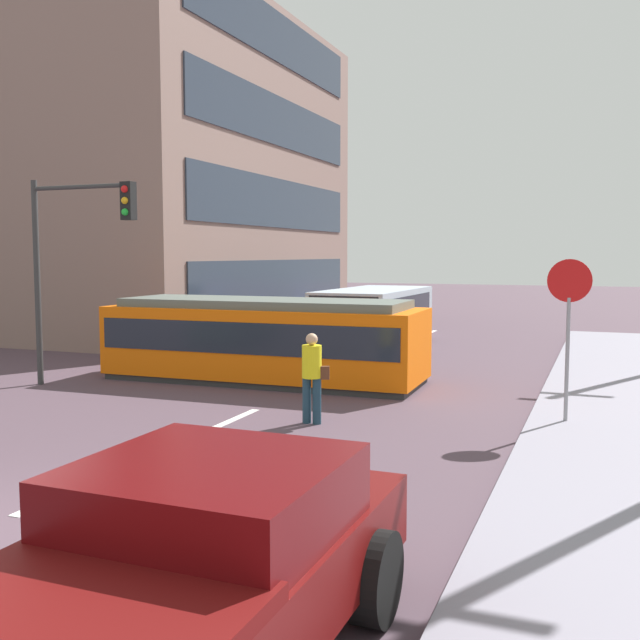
# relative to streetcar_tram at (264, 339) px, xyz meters

# --- Properties ---
(ground_plane) EXTENTS (120.00, 120.00, 0.00)m
(ground_plane) POSITION_rel_streetcar_tram_xyz_m (1.33, -0.33, -1.04)
(ground_plane) COLOR #513D48
(sidewalk_curb_right) EXTENTS (3.20, 36.00, 0.14)m
(sidewalk_curb_right) POSITION_rel_streetcar_tram_xyz_m (8.13, -4.33, -0.97)
(sidewalk_curb_right) COLOR gray
(sidewalk_curb_right) RESTS_ON ground
(lane_stripe_1) EXTENTS (0.16, 2.40, 0.01)m
(lane_stripe_1) POSITION_rel_streetcar_tram_xyz_m (1.33, -8.33, -1.04)
(lane_stripe_1) COLOR silver
(lane_stripe_1) RESTS_ON ground
(lane_stripe_2) EXTENTS (0.16, 2.40, 0.01)m
(lane_stripe_2) POSITION_rel_streetcar_tram_xyz_m (1.33, -4.33, -1.04)
(lane_stripe_2) COLOR silver
(lane_stripe_2) RESTS_ON ground
(lane_stripe_3) EXTENTS (0.16, 2.40, 0.01)m
(lane_stripe_3) POSITION_rel_streetcar_tram_xyz_m (1.33, 6.00, -1.04)
(lane_stripe_3) COLOR silver
(lane_stripe_3) RESTS_ON ground
(lane_stripe_4) EXTENTS (0.16, 2.40, 0.01)m
(lane_stripe_4) POSITION_rel_streetcar_tram_xyz_m (1.33, 12.00, -1.04)
(lane_stripe_4) COLOR silver
(lane_stripe_4) RESTS_ON ground
(corner_building) EXTENTS (16.33, 16.37, 12.80)m
(corner_building) POSITION_rel_streetcar_tram_xyz_m (-12.59, 10.63, 5.36)
(corner_building) COLOR #876A60
(corner_building) RESTS_ON ground
(streetcar_tram) EXTENTS (7.85, 2.71, 2.01)m
(streetcar_tram) POSITION_rel_streetcar_tram_xyz_m (0.00, 0.00, 0.00)
(streetcar_tram) COLOR #F06008
(streetcar_tram) RESTS_ON ground
(city_bus) EXTENTS (2.65, 6.05, 1.93)m
(city_bus) POSITION_rel_streetcar_tram_xyz_m (0.44, 7.64, 0.07)
(city_bus) COLOR #A9B6C3
(city_bus) RESTS_ON ground
(pedestrian_crossing) EXTENTS (0.51, 0.36, 1.67)m
(pedestrian_crossing) POSITION_rel_streetcar_tram_xyz_m (2.82, -3.80, -0.10)
(pedestrian_crossing) COLOR #1C3848
(pedestrian_crossing) RESTS_ON ground
(pickup_truck_parked) EXTENTS (2.31, 5.01, 1.55)m
(pickup_truck_parked) POSITION_rel_streetcar_tram_xyz_m (5.04, -11.80, -0.24)
(pickup_truck_parked) COLOR #5A0C0B
(pickup_truck_parked) RESTS_ON ground
(parked_sedan_mid) EXTENTS (2.17, 4.13, 1.19)m
(parked_sedan_mid) POSITION_rel_streetcar_tram_xyz_m (-3.78, 3.96, -0.42)
(parked_sedan_mid) COLOR navy
(parked_sedan_mid) RESTS_ON ground
(parked_sedan_far) EXTENTS (2.10, 4.27, 1.19)m
(parked_sedan_far) POSITION_rel_streetcar_tram_xyz_m (-4.22, 10.94, -0.42)
(parked_sedan_far) COLOR navy
(parked_sedan_far) RESTS_ON ground
(stop_sign) EXTENTS (0.76, 0.07, 2.88)m
(stop_sign) POSITION_rel_streetcar_tram_xyz_m (7.17, -2.48, 1.15)
(stop_sign) COLOR gray
(stop_sign) RESTS_ON sidewalk_curb_right
(traffic_light_mast) EXTENTS (2.85, 0.33, 4.83)m
(traffic_light_mast) POSITION_rel_streetcar_tram_xyz_m (-3.62, -2.43, 2.35)
(traffic_light_mast) COLOR #333333
(traffic_light_mast) RESTS_ON ground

